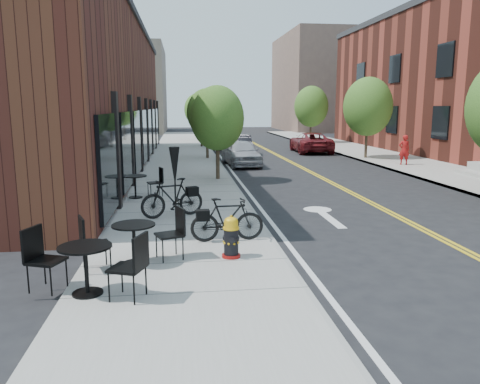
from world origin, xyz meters
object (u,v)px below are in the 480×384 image
fire_hydrant (231,237)px  pedestrian (404,150)px  bistro_set_c (135,183)px  parked_car_c (221,140)px  parked_car_a (241,153)px  bicycle_right (227,219)px  parked_car_far (311,142)px  bicycle_left (172,198)px  bistro_set_b (134,238)px  parked_car_b (240,145)px  bistro_set_a (86,263)px  patio_umbrella (175,173)px

fire_hydrant → pedestrian: bearing=78.1°
bistro_set_c → parked_car_c: (4.40, 19.22, 0.04)m
fire_hydrant → parked_car_a: bearing=107.0°
pedestrian → bistro_set_c: bearing=37.5°
bicycle_right → parked_car_far: 22.16m
bicycle_left → parked_car_far: bearing=134.1°
parked_car_a → parked_car_far: bearing=44.3°
bistro_set_c → parked_car_a: 10.01m
bistro_set_b → parked_car_b: parked_car_b is taller
pedestrian → bistro_set_a: bearing=57.9°
bicycle_left → bistro_set_a: 5.37m
bistro_set_c → fire_hydrant: bearing=-86.5°
parked_car_a → pedestrian: size_ratio=2.62×
bicycle_left → bistro_set_c: size_ratio=0.96×
parked_car_b → parked_car_far: bearing=13.8°
patio_umbrella → parked_car_a: bearing=76.7°
fire_hydrant → bicycle_left: size_ratio=0.49×
fire_hydrant → parked_car_a: parked_car_a is taller
parked_car_a → bicycle_right: bearing=-103.7°
pedestrian → fire_hydrant: bearing=60.9°
bistro_set_a → parked_car_c: bearing=101.7°
patio_umbrella → parked_car_a: 14.11m
bicycle_right → bistro_set_b: size_ratio=0.85×
parked_car_b → bistro_set_a: bearing=-102.6°
bistro_set_b → patio_umbrella: size_ratio=0.93×
fire_hydrant → patio_umbrella: bearing=148.4°
bistro_set_b → bistro_set_c: 6.71m
patio_umbrella → pedestrian: size_ratio=1.35×
bistro_set_c → parked_car_b: (5.20, 14.26, 0.05)m
bistro_set_c → parked_car_a: (4.62, 8.88, 0.08)m
bicycle_left → parked_car_far: 20.35m
parked_car_b → parked_car_far: parked_car_far is taller
parked_car_c → pedestrian: (8.46, -11.87, 0.24)m
bicycle_right → pedestrian: pedestrian is taller
fire_hydrant → bistro_set_c: (-2.48, 6.49, 0.08)m
bistro_set_c → parked_car_far: (10.18, 15.44, 0.07)m
parked_car_c → patio_umbrella: bearing=-104.0°
bicycle_left → parked_car_a: (3.36, 11.73, 0.04)m
patio_umbrella → fire_hydrant: bearing=-56.6°
bistro_set_b → pedestrian: 18.62m
parked_car_c → parked_car_far: 6.91m
pedestrian → bicycle_left: bearing=49.1°
bistro_set_a → bistro_set_c: 8.07m
fire_hydrant → parked_car_far: (7.70, 21.93, 0.15)m
parked_car_far → parked_car_a: bearing=52.3°
patio_umbrella → parked_car_c: bearing=82.8°
fire_hydrant → parked_car_b: bearing=107.5°
fire_hydrant → parked_car_a: 15.52m
bicycle_left → bistro_set_a: size_ratio=0.89×
bistro_set_a → parked_car_a: (4.62, 16.95, 0.04)m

